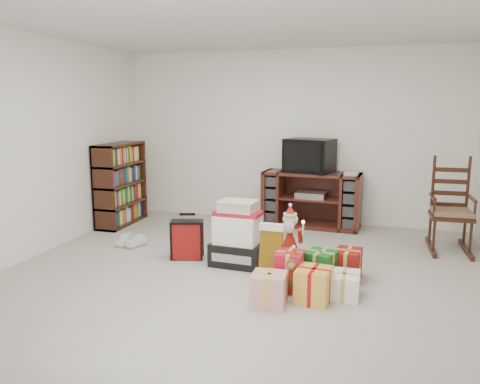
% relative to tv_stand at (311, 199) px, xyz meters
% --- Properties ---
extents(room, '(5.01, 5.01, 2.51)m').
position_rel_tv_stand_xyz_m(room, '(-0.36, -2.23, 0.86)').
color(room, '#ADA89F').
rests_on(room, ground).
extents(tv_stand, '(1.39, 0.58, 0.78)m').
position_rel_tv_stand_xyz_m(tv_stand, '(0.00, 0.00, 0.00)').
color(tv_stand, '#4E1B16').
rests_on(tv_stand, floor).
extents(bookshelf, '(0.32, 0.96, 1.18)m').
position_rel_tv_stand_xyz_m(bookshelf, '(-2.67, -0.62, 0.18)').
color(bookshelf, '#3D1B10').
rests_on(bookshelf, floor).
extents(rocking_chair, '(0.48, 0.77, 1.16)m').
position_rel_tv_stand_xyz_m(rocking_chair, '(1.74, -0.63, 0.00)').
color(rocking_chair, '#3D1B10').
rests_on(rocking_chair, floor).
extents(gift_pile, '(0.58, 0.44, 0.69)m').
position_rel_tv_stand_xyz_m(gift_pile, '(-0.54, -1.87, -0.09)').
color(gift_pile, black).
rests_on(gift_pile, floor).
extents(red_suitcase, '(0.37, 0.26, 0.51)m').
position_rel_tv_stand_xyz_m(red_suitcase, '(-1.15, -1.84, -0.17)').
color(red_suitcase, maroon).
rests_on(red_suitcase, floor).
extents(stocking, '(0.29, 0.14, 0.60)m').
position_rel_tv_stand_xyz_m(stocking, '(-0.08, -2.30, -0.09)').
color(stocking, '#0E7F12').
rests_on(stocking, floor).
extents(teddy_bear, '(0.26, 0.23, 0.39)m').
position_rel_tv_stand_xyz_m(teddy_bear, '(0.17, -2.46, -0.22)').
color(teddy_bear, brown).
rests_on(teddy_bear, floor).
extents(santa_figurine, '(0.32, 0.31, 0.66)m').
position_rel_tv_stand_xyz_m(santa_figurine, '(-0.00, -1.72, -0.14)').
color(santa_figurine, '#A71F12').
rests_on(santa_figurine, floor).
extents(mrs_claus_figurine, '(0.27, 0.26, 0.56)m').
position_rel_tv_stand_xyz_m(mrs_claus_figurine, '(-0.95, -1.24, -0.18)').
color(mrs_claus_figurine, '#A71F12').
rests_on(mrs_claus_figurine, floor).
extents(sneaker_pair, '(0.33, 0.28, 0.09)m').
position_rel_tv_stand_xyz_m(sneaker_pair, '(-2.01, -1.59, -0.34)').
color(sneaker_pair, silver).
rests_on(sneaker_pair, floor).
extents(gift_cluster, '(0.85, 1.18, 0.29)m').
position_rel_tv_stand_xyz_m(gift_cluster, '(0.36, -2.40, -0.25)').
color(gift_cluster, '#B41427').
rests_on(gift_cluster, floor).
extents(crt_television, '(0.74, 0.62, 0.47)m').
position_rel_tv_stand_xyz_m(crt_television, '(-0.04, 0.01, 0.62)').
color(crt_television, black).
rests_on(crt_television, tv_stand).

